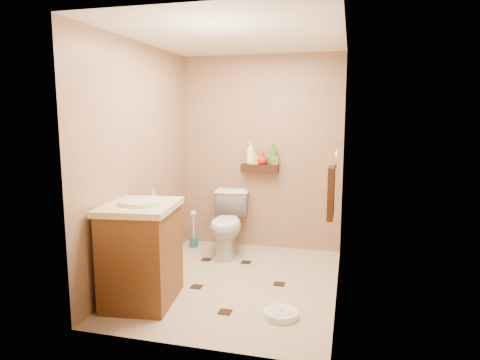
# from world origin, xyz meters

# --- Properties ---
(ground) EXTENTS (2.50, 2.50, 0.00)m
(ground) POSITION_xyz_m (0.00, 0.00, 0.00)
(ground) COLOR #C4AD8F
(ground) RESTS_ON ground
(wall_back) EXTENTS (2.00, 0.04, 2.40)m
(wall_back) POSITION_xyz_m (0.00, 1.25, 1.20)
(wall_back) COLOR tan
(wall_back) RESTS_ON ground
(wall_front) EXTENTS (2.00, 0.04, 2.40)m
(wall_front) POSITION_xyz_m (0.00, -1.25, 1.20)
(wall_front) COLOR tan
(wall_front) RESTS_ON ground
(wall_left) EXTENTS (0.04, 2.50, 2.40)m
(wall_left) POSITION_xyz_m (-1.00, 0.00, 1.20)
(wall_left) COLOR tan
(wall_left) RESTS_ON ground
(wall_right) EXTENTS (0.04, 2.50, 2.40)m
(wall_right) POSITION_xyz_m (1.00, 0.00, 1.20)
(wall_right) COLOR tan
(wall_right) RESTS_ON ground
(ceiling) EXTENTS (2.00, 2.50, 0.02)m
(ceiling) POSITION_xyz_m (0.00, 0.00, 2.40)
(ceiling) COLOR white
(ceiling) RESTS_ON wall_back
(wall_shelf) EXTENTS (0.46, 0.14, 0.10)m
(wall_shelf) POSITION_xyz_m (0.00, 1.17, 1.02)
(wall_shelf) COLOR #39200F
(wall_shelf) RESTS_ON wall_back
(floor_accents) EXTENTS (1.09, 1.36, 0.01)m
(floor_accents) POSITION_xyz_m (0.02, -0.02, 0.00)
(floor_accents) COLOR black
(floor_accents) RESTS_ON ground
(toilet) EXTENTS (0.51, 0.79, 0.76)m
(toilet) POSITION_xyz_m (-0.32, 0.83, 0.38)
(toilet) COLOR white
(toilet) RESTS_ON ground
(vanity) EXTENTS (0.70, 0.81, 1.05)m
(vanity) POSITION_xyz_m (-0.70, -0.62, 0.47)
(vanity) COLOR brown
(vanity) RESTS_ON ground
(bathroom_scale) EXTENTS (0.32, 0.32, 0.06)m
(bathroom_scale) POSITION_xyz_m (0.57, -0.62, 0.03)
(bathroom_scale) COLOR white
(bathroom_scale) RESTS_ON ground
(toilet_brush) EXTENTS (0.11, 0.11, 0.48)m
(toilet_brush) POSITION_xyz_m (-0.82, 1.00, 0.17)
(toilet_brush) COLOR #1A6A64
(toilet_brush) RESTS_ON ground
(towel_ring) EXTENTS (0.12, 0.30, 0.76)m
(towel_ring) POSITION_xyz_m (0.91, 0.25, 0.95)
(towel_ring) COLOR silver
(towel_ring) RESTS_ON wall_right
(toilet_paper) EXTENTS (0.12, 0.11, 0.12)m
(toilet_paper) POSITION_xyz_m (-0.94, 0.65, 0.60)
(toilet_paper) COLOR white
(toilet_paper) RESTS_ON wall_left
(bottle_a) EXTENTS (0.14, 0.14, 0.28)m
(bottle_a) POSITION_xyz_m (-0.12, 1.17, 1.21)
(bottle_a) COLOR white
(bottle_a) RESTS_ON wall_shelf
(bottle_b) EXTENTS (0.10, 0.10, 0.16)m
(bottle_b) POSITION_xyz_m (-0.06, 1.17, 1.15)
(bottle_b) COLOR yellow
(bottle_b) RESTS_ON wall_shelf
(bottle_c) EXTENTS (0.17, 0.17, 0.15)m
(bottle_c) POSITION_xyz_m (0.03, 1.17, 1.15)
(bottle_c) COLOR red
(bottle_c) RESTS_ON wall_shelf
(bottle_d) EXTENTS (0.13, 0.13, 0.25)m
(bottle_d) POSITION_xyz_m (0.17, 1.17, 1.20)
(bottle_d) COLOR #35822B
(bottle_d) RESTS_ON wall_shelf
(bottle_e) EXTENTS (0.09, 0.10, 0.16)m
(bottle_e) POSITION_xyz_m (0.18, 1.17, 1.15)
(bottle_e) COLOR #D56447
(bottle_e) RESTS_ON wall_shelf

